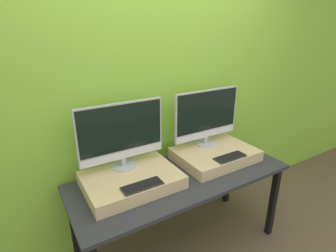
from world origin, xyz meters
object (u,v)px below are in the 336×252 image
object	(u,v)px
keyboard_left	(142,186)
monitor_right	(207,116)
keyboard_right	(230,157)
monitor_left	(122,134)

from	to	relation	value
keyboard_left	monitor_right	world-z (taller)	monitor_right
monitor_right	keyboard_right	xyz separation A→B (m)	(0.00, -0.33, -0.27)
monitor_left	keyboard_left	xyz separation A→B (m)	(0.00, -0.33, -0.27)
monitor_left	monitor_right	size ratio (longest dim) A/B	1.00
monitor_left	monitor_right	xyz separation A→B (m)	(0.80, 0.00, 0.00)
keyboard_left	monitor_right	distance (m)	0.91
monitor_right	monitor_left	bearing A→B (deg)	180.00
keyboard_left	keyboard_right	distance (m)	0.80
monitor_left	keyboard_right	xyz separation A→B (m)	(0.80, -0.33, -0.27)
keyboard_left	monitor_right	bearing A→B (deg)	22.04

